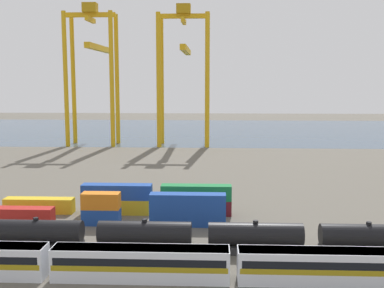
{
  "coord_description": "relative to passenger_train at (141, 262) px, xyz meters",
  "views": [
    {
      "loc": [
        9.03,
        -75.57,
        23.22
      ],
      "look_at": [
        4.11,
        37.87,
        7.72
      ],
      "focal_mm": 44.57,
      "sensor_mm": 36.0,
      "label": 1
    }
  ],
  "objects": [
    {
      "name": "ground_plane",
      "position": [
        -0.78,
        62.95,
        -2.14
      ],
      "size": [
        420.0,
        420.0,
        0.0
      ],
      "primitive_type": "plane",
      "color": "#5B564C"
    },
    {
      "name": "gantry_crane_central",
      "position": [
        -1.87,
        117.04,
        27.02
      ],
      "size": [
        18.05,
        37.57,
        48.58
      ],
      "color": "gold",
      "rests_on": "ground_plane"
    },
    {
      "name": "shipping_container_9",
      "position": [
        -8.24,
        27.22,
        1.76
      ],
      "size": [
        12.1,
        2.44,
        2.6
      ],
      "primitive_type": "cube",
      "color": "#1C4299",
      "rests_on": "shipping_container_8"
    },
    {
      "name": "shipping_container_8",
      "position": [
        -8.24,
        27.22,
        -0.84
      ],
      "size": [
        12.1,
        2.44,
        2.6
      ],
      "primitive_type": "cube",
      "color": "gold",
      "rests_on": "ground_plane"
    },
    {
      "name": "shipping_container_7",
      "position": [
        -21.99,
        27.22,
        -0.84
      ],
      "size": [
        12.1,
        2.44,
        2.6
      ],
      "primitive_type": "cube",
      "color": "gold",
      "rests_on": "ground_plane"
    },
    {
      "name": "shipping_container_3",
      "position": [
        -9.55,
        20.98,
        1.76
      ],
      "size": [
        6.04,
        2.44,
        2.6
      ],
      "primitive_type": "cube",
      "color": "orange",
      "rests_on": "shipping_container_2"
    },
    {
      "name": "gantry_crane_west",
      "position": [
        -34.12,
        117.02,
        27.36
      ],
      "size": [
        17.5,
        37.51,
        49.18
      ],
      "color": "gold",
      "rests_on": "ground_plane"
    },
    {
      "name": "shipping_container_2",
      "position": [
        -9.55,
        20.98,
        -0.84
      ],
      "size": [
        6.04,
        2.44,
        2.6
      ],
      "primitive_type": "cube",
      "color": "#1C4299",
      "rests_on": "ground_plane"
    },
    {
      "name": "shipping_container_10",
      "position": [
        5.51,
        27.22,
        -0.84
      ],
      "size": [
        12.1,
        2.44,
        2.6
      ],
      "primitive_type": "cube",
      "color": "maroon",
      "rests_on": "ground_plane"
    },
    {
      "name": "freight_tank_row",
      "position": [
        6.62,
        9.26,
        0.01
      ],
      "size": [
        57.36,
        3.05,
        4.51
      ],
      "color": "#232326",
      "rests_on": "ground_plane"
    },
    {
      "name": "shipping_container_11",
      "position": [
        5.51,
        27.22,
        1.76
      ],
      "size": [
        12.1,
        2.44,
        2.6
      ],
      "primitive_type": "cube",
      "color": "#197538",
      "rests_on": "shipping_container_10"
    },
    {
      "name": "shipping_container_5",
      "position": [
        4.38,
        20.98,
        1.76
      ],
      "size": [
        12.1,
        2.44,
        2.6
      ],
      "primitive_type": "cube",
      "color": "#1C4299",
      "rests_on": "shipping_container_4"
    },
    {
      "name": "passenger_train",
      "position": [
        0.0,
        0.0,
        0.0
      ],
      "size": [
        63.66,
        3.14,
        3.9
      ],
      "color": "silver",
      "rests_on": "ground_plane"
    },
    {
      "name": "shipping_container_1",
      "position": [
        -23.48,
        20.98,
        -0.84
      ],
      "size": [
        12.1,
        2.44,
        2.6
      ],
      "primitive_type": "cube",
      "color": "#AD211C",
      "rests_on": "ground_plane"
    },
    {
      "name": "harbour_water",
      "position": [
        -0.78,
        162.74,
        -2.14
      ],
      "size": [
        400.0,
        110.0,
        0.01
      ],
      "primitive_type": "cube",
      "color": "#384C60",
      "rests_on": "ground_plane"
    },
    {
      "name": "shipping_container_4",
      "position": [
        4.38,
        20.98,
        -0.84
      ],
      "size": [
        12.1,
        2.44,
        2.6
      ],
      "primitive_type": "cube",
      "color": "#1C4299",
      "rests_on": "ground_plane"
    }
  ]
}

